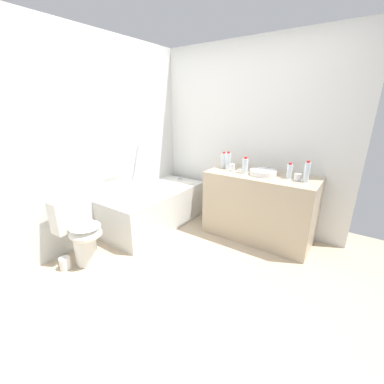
# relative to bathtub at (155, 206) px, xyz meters

# --- Properties ---
(ground_plane) EXTENTS (4.09, 4.09, 0.00)m
(ground_plane) POSITION_rel_bathtub_xyz_m (-0.71, -0.88, -0.28)
(ground_plane) COLOR #C1AD8E
(wall_back_tiled) EXTENTS (3.49, 0.10, 2.43)m
(wall_back_tiled) POSITION_rel_bathtub_xyz_m (-0.71, 0.39, 0.93)
(wall_back_tiled) COLOR silver
(wall_back_tiled) RESTS_ON ground_plane
(wall_right_mirror) EXTENTS (0.10, 2.85, 2.43)m
(wall_right_mirror) POSITION_rel_bathtub_xyz_m (0.89, -0.88, 0.93)
(wall_right_mirror) COLOR silver
(wall_right_mirror) RESTS_ON ground_plane
(bathtub) EXTENTS (1.49, 0.68, 1.13)m
(bathtub) POSITION_rel_bathtub_xyz_m (0.00, 0.00, 0.00)
(bathtub) COLOR silver
(bathtub) RESTS_ON ground_plane
(toilet) EXTENTS (0.39, 0.50, 0.73)m
(toilet) POSITION_rel_bathtub_xyz_m (-1.12, 0.04, 0.10)
(toilet) COLOR white
(toilet) RESTS_ON ground_plane
(vanity_counter) EXTENTS (0.63, 1.32, 0.84)m
(vanity_counter) POSITION_rel_bathtub_xyz_m (0.52, -1.31, 0.14)
(vanity_counter) COLOR tan
(vanity_counter) RESTS_ON ground_plane
(sink_basin) EXTENTS (0.31, 0.31, 0.06)m
(sink_basin) POSITION_rel_bathtub_xyz_m (0.50, -1.33, 0.59)
(sink_basin) COLOR white
(sink_basin) RESTS_ON vanity_counter
(sink_faucet) EXTENTS (0.13, 0.15, 0.07)m
(sink_faucet) POSITION_rel_bathtub_xyz_m (0.68, -1.33, 0.59)
(sink_faucet) COLOR silver
(sink_faucet) RESTS_ON vanity_counter
(water_bottle_0) EXTENTS (0.07, 0.07, 0.23)m
(water_bottle_0) POSITION_rel_bathtub_xyz_m (0.52, -0.85, 0.67)
(water_bottle_0) COLOR silver
(water_bottle_0) RESTS_ON vanity_counter
(water_bottle_1) EXTENTS (0.07, 0.07, 0.20)m
(water_bottle_1) POSITION_rel_bathtub_xyz_m (0.46, -1.11, 0.65)
(water_bottle_1) COLOR silver
(water_bottle_1) RESTS_ON vanity_counter
(water_bottle_2) EXTENTS (0.06, 0.06, 0.22)m
(water_bottle_2) POSITION_rel_bathtub_xyz_m (0.55, -0.77, 0.66)
(water_bottle_2) COLOR silver
(water_bottle_2) RESTS_ON vanity_counter
(water_bottle_3) EXTENTS (0.06, 0.06, 0.18)m
(water_bottle_3) POSITION_rel_bathtub_xyz_m (0.53, -1.62, 0.64)
(water_bottle_3) COLOR silver
(water_bottle_3) RESTS_ON vanity_counter
(water_bottle_4) EXTENTS (0.06, 0.06, 0.24)m
(water_bottle_4) POSITION_rel_bathtub_xyz_m (0.49, -1.81, 0.67)
(water_bottle_4) COLOR silver
(water_bottle_4) RESTS_ON vanity_counter
(drinking_glass_0) EXTENTS (0.06, 0.06, 0.09)m
(drinking_glass_0) POSITION_rel_bathtub_xyz_m (0.46, -0.94, 0.61)
(drinking_glass_0) COLOR white
(drinking_glass_0) RESTS_ON vanity_counter
(drinking_glass_1) EXTENTS (0.07, 0.07, 0.08)m
(drinking_glass_1) POSITION_rel_bathtub_xyz_m (0.49, -1.73, 0.60)
(drinking_glass_1) COLOR white
(drinking_glass_1) RESTS_ON vanity_counter
(soap_dish) EXTENTS (0.09, 0.06, 0.02)m
(soap_dish) POSITION_rel_bathtub_xyz_m (0.55, -1.02, 0.57)
(soap_dish) COLOR white
(soap_dish) RESTS_ON vanity_counter
(toilet_paper_roll) EXTENTS (0.11, 0.11, 0.13)m
(toilet_paper_roll) POSITION_rel_bathtub_xyz_m (-1.31, 0.07, -0.22)
(toilet_paper_roll) COLOR white
(toilet_paper_roll) RESTS_ON ground_plane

